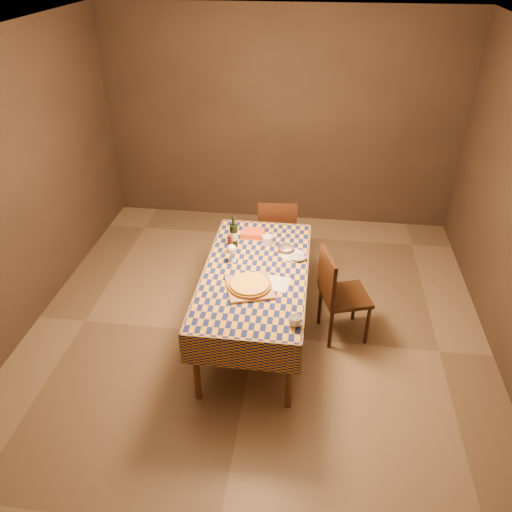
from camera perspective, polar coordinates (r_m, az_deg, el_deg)
name	(u,v)px	position (r m, az deg, el deg)	size (l,w,h in m)	color
room	(255,214)	(4.19, -0.09, 4.81)	(5.00, 5.10, 2.70)	brown
dining_table	(255,278)	(4.54, -0.08, -2.53)	(0.94, 1.84, 0.77)	brown
cutting_board	(250,287)	(4.27, -0.73, -3.61)	(0.38, 0.38, 0.02)	#A26C4C
pizza	(250,285)	(4.25, -0.74, -3.30)	(0.41, 0.41, 0.04)	#935A18
pepper_mill	(230,244)	(4.71, -2.96, 1.33)	(0.05, 0.05, 0.19)	#4A1112
bowl	(286,249)	(4.76, 3.41, 0.76)	(0.16, 0.16, 0.05)	#5F4750
wine_glass	(232,250)	(4.57, -2.79, 0.74)	(0.10, 0.10, 0.18)	white
wine_bottle	(234,235)	(4.81, -2.55, 2.43)	(0.10, 0.10, 0.32)	black
deli_tub	(268,240)	(4.87, 1.33, 1.82)	(0.11, 0.11, 0.09)	silver
takeout_container	(253,234)	(5.01, -0.36, 2.59)	(0.22, 0.16, 0.06)	#C53F1A
white_plate	(292,255)	(4.72, 4.16, 0.10)	(0.22, 0.22, 0.01)	silver
tumbler	(295,321)	(3.89, 4.48, -7.44)	(0.10, 0.10, 0.08)	silver
flour_patch	(273,283)	(4.34, 1.92, -3.09)	(0.29, 0.22, 0.00)	silver
flour_bag	(298,257)	(4.65, 4.79, -0.16)	(0.16, 0.12, 0.05)	#91A3B9
chair_far	(277,232)	(5.59, 2.41, 2.78)	(0.45, 0.46, 0.93)	black
chair_right	(337,291)	(4.72, 9.29, -3.97)	(0.53, 0.53, 0.93)	black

